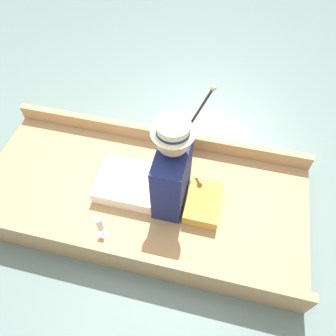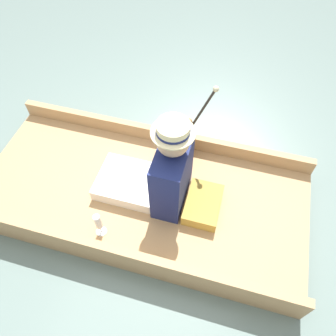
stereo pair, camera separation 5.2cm
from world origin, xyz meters
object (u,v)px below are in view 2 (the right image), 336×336
at_px(teddy_bear, 185,142).
at_px(walking_cane, 198,116).
at_px(wine_glass, 98,223).
at_px(seated_person, 161,172).

xyz_separation_m(teddy_bear, walking_cane, (0.07, -0.07, 0.26)).
bearing_deg(walking_cane, wine_glass, 151.53).
relative_size(seated_person, teddy_bear, 1.96).
bearing_deg(wine_glass, teddy_bear, -26.49).
xyz_separation_m(wine_glass, walking_cane, (0.92, -0.50, 0.31)).
bearing_deg(wine_glass, seated_person, -37.61).
distance_m(seated_person, teddy_bear, 0.43).
bearing_deg(walking_cane, teddy_bear, 131.83).
bearing_deg(teddy_bear, walking_cane, -48.17).
distance_m(wine_glass, walking_cane, 1.09).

